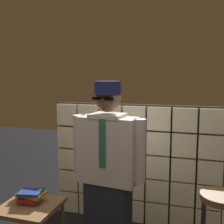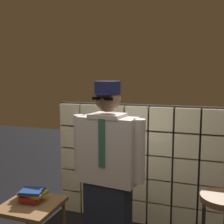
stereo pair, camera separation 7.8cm
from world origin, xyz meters
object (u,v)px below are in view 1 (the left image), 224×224
at_px(standing_person, 108,174).
at_px(side_table, 31,211).
at_px(book_stack, 31,196).
at_px(bar_stool, 220,218).

bearing_deg(standing_person, side_table, -169.71).
bearing_deg(book_stack, side_table, -65.59).
bearing_deg(bar_stool, standing_person, -175.20).
bearing_deg(book_stack, standing_person, 1.77).
height_order(side_table, book_stack, book_stack).
bearing_deg(standing_person, bar_stool, 10.87).
distance_m(side_table, book_stack, 0.14).
relative_size(bar_stool, side_table, 1.51).
xyz_separation_m(bar_stool, book_stack, (-1.71, -0.10, 0.00)).
relative_size(side_table, book_stack, 2.05).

